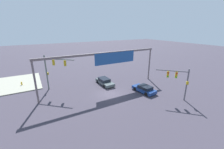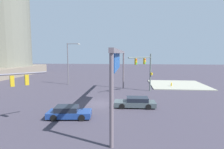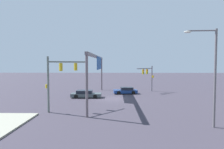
{
  "view_description": "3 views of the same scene",
  "coord_description": "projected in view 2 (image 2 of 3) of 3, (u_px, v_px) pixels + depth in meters",
  "views": [
    {
      "loc": [
        10.79,
        19.78,
        10.85
      ],
      "look_at": [
        -1.46,
        -1.97,
        2.66
      ],
      "focal_mm": 23.14,
      "sensor_mm": 36.0,
      "label": 1
    },
    {
      "loc": [
        -22.91,
        -3.68,
        6.37
      ],
      "look_at": [
        2.28,
        -1.22,
        3.51
      ],
      "focal_mm": 29.81,
      "sensor_mm": 36.0,
      "label": 2
    },
    {
      "loc": [
        31.65,
        0.5,
        5.54
      ],
      "look_at": [
        -0.64,
        -0.1,
        3.8
      ],
      "focal_mm": 32.7,
      "sensor_mm": 36.0,
      "label": 3
    }
  ],
  "objects": [
    {
      "name": "fire_hydrant_on_curb",
      "position": [
        171.0,
        84.0,
        35.71
      ],
      "size": [
        0.33,
        0.22,
        0.71
      ],
      "color": "gold",
      "rests_on": "sidewalk_corner"
    },
    {
      "name": "streetlamp_curved_arm",
      "position": [
        69.0,
        61.0,
        37.92
      ],
      "size": [
        0.4,
        2.79,
        8.49
      ],
      "rotation": [
        0.0,
        0.0,
        -1.63
      ],
      "color": "#5F5B60",
      "rests_on": "ground"
    },
    {
      "name": "overhead_sign_gantry",
      "position": [
        120.0,
        60.0,
        22.26
      ],
      "size": [
        22.26,
        0.43,
        6.75
      ],
      "color": "#655960",
      "rests_on": "ground"
    },
    {
      "name": "sedan_car_approaching",
      "position": [
        69.0,
        112.0,
        18.4
      ],
      "size": [
        2.33,
        4.44,
        1.21
      ],
      "rotation": [
        0.0,
        0.0,
        -1.46
      ],
      "color": "navy",
      "rests_on": "ground"
    },
    {
      "name": "traffic_signal_near_corner",
      "position": [
        7.0,
        88.0,
        15.95
      ],
      "size": [
        3.43,
        3.72,
        5.07
      ],
      "rotation": [
        0.0,
        0.0,
        -0.79
      ],
      "color": "#5D5A64",
      "rests_on": "ground"
    },
    {
      "name": "sedan_car_waiting_far",
      "position": [
        135.0,
        102.0,
        22.13
      ],
      "size": [
        2.04,
        4.89,
        1.21
      ],
      "rotation": [
        0.0,
        0.0,
        1.59
      ],
      "color": "#414D4F",
      "rests_on": "ground"
    },
    {
      "name": "sidewalk_corner",
      "position": [
        177.0,
        85.0,
        37.85
      ],
      "size": [
        11.29,
        10.77,
        0.15
      ],
      "primitive_type": "cube",
      "color": "#9C9C8A",
      "rests_on": "ground"
    },
    {
      "name": "traffic_signal_opposite_side",
      "position": [
        146.0,
        67.0,
        30.53
      ],
      "size": [
        4.29,
        4.14,
        6.35
      ],
      "rotation": [
        0.0,
        0.0,
        2.41
      ],
      "color": "#5A6561",
      "rests_on": "ground"
    },
    {
      "name": "ground_plane",
      "position": [
        101.0,
        104.0,
        23.73
      ],
      "size": [
        180.68,
        180.68,
        0.0
      ],
      "primitive_type": "plane",
      "color": "#3C3743"
    }
  ]
}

